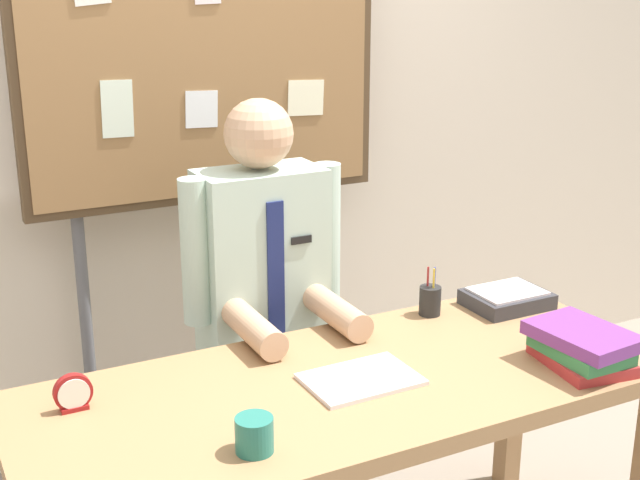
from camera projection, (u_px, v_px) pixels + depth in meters
name	position (u px, v px, depth m)	size (l,w,h in m)	color
back_wall	(188.00, 99.00, 3.24)	(6.40, 0.08, 2.70)	beige
desk	(350.00, 409.00, 2.37)	(1.81, 0.74, 0.75)	#9E754C
person	(264.00, 329.00, 2.87)	(0.55, 0.56, 1.44)	#2D2D33
bulletin_board	(204.00, 54.00, 3.01)	(1.32, 0.09, 2.13)	#4C3823
book_stack	(582.00, 347.00, 2.42)	(0.24, 0.30, 0.11)	#B22D2D
open_notebook	(361.00, 379.00, 2.34)	(0.30, 0.21, 0.01)	silver
desk_clock	(73.00, 394.00, 2.18)	(0.10, 0.04, 0.10)	maroon
coffee_mug	(254.00, 435.00, 1.99)	(0.09, 0.09, 0.09)	#267266
pen_holder	(430.00, 300.00, 2.78)	(0.07, 0.07, 0.16)	#262626
paper_tray	(507.00, 298.00, 2.85)	(0.26, 0.20, 0.06)	#333338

